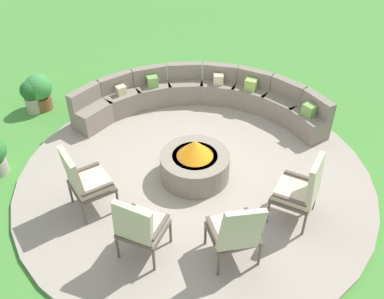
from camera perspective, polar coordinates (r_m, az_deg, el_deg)
The scene contains 10 objects.
ground_plane at distance 7.09m, azimuth 0.36°, elevation -3.84°, with size 24.00×24.00×0.00m, color #478C38.
patio_circle at distance 7.07m, azimuth 0.36°, elevation -3.66°, with size 5.67×5.67×0.06m, color #9E9384.
fire_pit at distance 6.87m, azimuth 0.37°, elevation -1.77°, with size 1.10×1.10×0.71m.
curved_stone_bench at distance 8.41m, azimuth 1.21°, elevation 6.68°, with size 4.47×2.31×0.74m.
lounge_chair_front_left at distance 6.32m, azimuth -13.89°, elevation -3.87°, with size 0.73×0.73×1.09m.
lounge_chair_front_right at distance 5.59m, azimuth -6.87°, elevation -9.85°, with size 0.77×0.77×1.05m.
lounge_chair_back_left at distance 5.53m, azimuth 5.74°, elevation -10.52°, with size 0.64×0.60×1.05m.
lounge_chair_back_right at distance 6.19m, azimuth 14.15°, elevation -4.99°, with size 0.80×0.82×1.09m.
potted_plant_0 at distance 9.03m, azimuth -20.26°, elevation 6.67°, with size 0.38×0.38×0.67m.
potted_plant_1 at distance 9.08m, azimuth -19.32°, elevation 7.26°, with size 0.52×0.52×0.74m.
Camera 1 is at (-1.22, -5.14, 4.73)m, focal length 40.88 mm.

